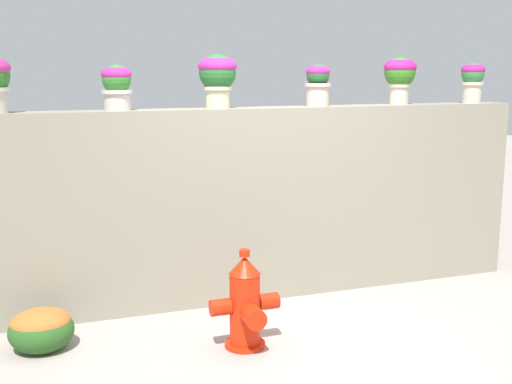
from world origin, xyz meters
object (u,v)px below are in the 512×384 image
at_px(potted_plant_1, 117,84).
at_px(potted_plant_3, 318,82).
at_px(potted_plant_4, 400,74).
at_px(fire_hydrant, 245,305).
at_px(flower_bush_left, 41,328).
at_px(potted_plant_2, 218,74).
at_px(potted_plant_5, 473,78).

distance_m(potted_plant_1, potted_plant_3, 1.74).
height_order(potted_plant_1, potted_plant_4, potted_plant_4).
distance_m(fire_hydrant, flower_bush_left, 1.50).
bearing_deg(flower_bush_left, potted_plant_1, 39.01).
height_order(potted_plant_2, potted_plant_4, potted_plant_2).
relative_size(potted_plant_3, potted_plant_5, 0.96).
xyz_separation_m(potted_plant_1, flower_bush_left, (-0.68, -0.55, -1.73)).
bearing_deg(potted_plant_5, potted_plant_2, 178.72).
height_order(potted_plant_2, potted_plant_5, potted_plant_2).
xyz_separation_m(potted_plant_1, potted_plant_2, (0.84, 0.03, 0.07)).
distance_m(potted_plant_4, flower_bush_left, 3.79).
distance_m(potted_plant_4, potted_plant_5, 0.77).
relative_size(potted_plant_4, fire_hydrant, 0.59).
bearing_deg(flower_bush_left, potted_plant_5, 7.49).
bearing_deg(potted_plant_3, potted_plant_2, 177.13).
bearing_deg(potted_plant_1, potted_plant_3, -0.37).
bearing_deg(potted_plant_1, flower_bush_left, -140.99).
bearing_deg(potted_plant_2, potted_plant_1, -177.70).
relative_size(potted_plant_3, potted_plant_4, 0.85).
xyz_separation_m(potted_plant_2, potted_plant_4, (1.75, -0.00, -0.00)).
bearing_deg(potted_plant_2, fire_hydrant, -95.91).
relative_size(potted_plant_1, fire_hydrant, 0.49).
bearing_deg(fire_hydrant, potted_plant_5, 20.52).
height_order(potted_plant_5, fire_hydrant, potted_plant_5).
xyz_separation_m(potted_plant_1, fire_hydrant, (0.73, -1.01, -1.57)).
relative_size(potted_plant_3, fire_hydrant, 0.50).
height_order(potted_plant_4, potted_plant_5, potted_plant_4).
bearing_deg(flower_bush_left, fire_hydrant, -17.70).
height_order(potted_plant_2, potted_plant_3, potted_plant_2).
height_order(potted_plant_2, fire_hydrant, potted_plant_2).
height_order(potted_plant_1, potted_plant_5, potted_plant_5).
xyz_separation_m(potted_plant_2, potted_plant_5, (2.52, -0.06, -0.04)).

